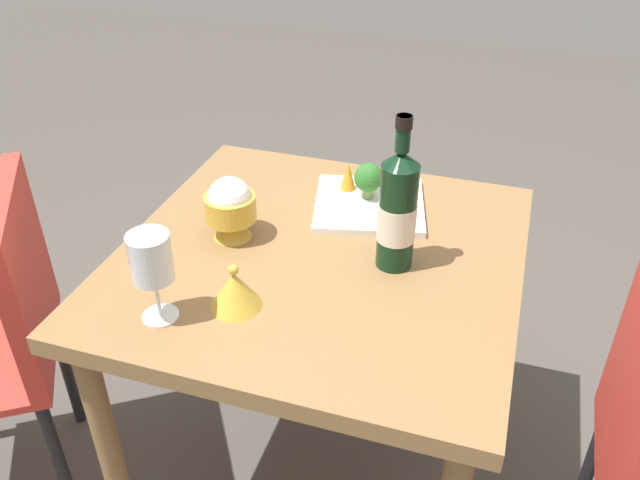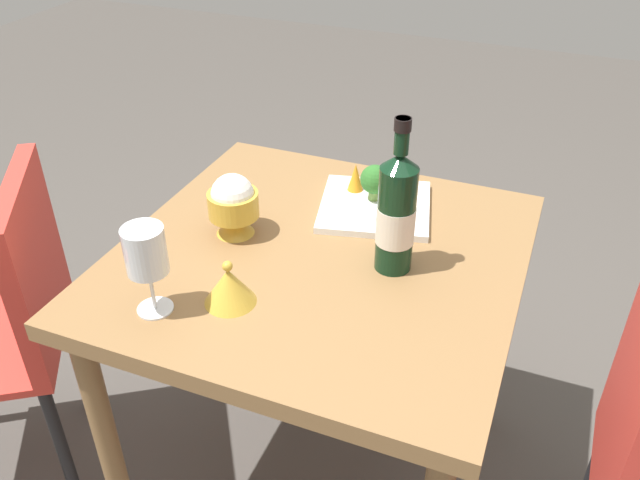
# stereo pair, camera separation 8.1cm
# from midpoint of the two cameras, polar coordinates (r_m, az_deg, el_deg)

# --- Properties ---
(ground_plane) EXTENTS (8.00, 8.00, 0.00)m
(ground_plane) POSITION_cam_midpoint_polar(r_m,az_deg,el_deg) (1.90, -1.29, -19.31)
(ground_plane) COLOR #4C4742
(dining_table) EXTENTS (0.83, 0.83, 0.72)m
(dining_table) POSITION_cam_midpoint_polar(r_m,az_deg,el_deg) (1.45, -1.60, -4.05)
(dining_table) COLOR olive
(dining_table) RESTS_ON ground_plane
(chair_by_wall) EXTENTS (0.55, 0.55, 0.85)m
(chair_by_wall) POSITION_cam_midpoint_polar(r_m,az_deg,el_deg) (1.69, -26.98, -6.36)
(chair_by_wall) COLOR red
(chair_by_wall) RESTS_ON ground_plane
(wine_bottle) EXTENTS (0.08, 0.08, 0.32)m
(wine_bottle) POSITION_cam_midpoint_polar(r_m,az_deg,el_deg) (1.29, 4.94, 2.56)
(wine_bottle) COLOR black
(wine_bottle) RESTS_ON dining_table
(wine_glass) EXTENTS (0.08, 0.08, 0.18)m
(wine_glass) POSITION_cam_midpoint_polar(r_m,az_deg,el_deg) (1.19, -16.28, -1.68)
(wine_glass) COLOR white
(wine_glass) RESTS_ON dining_table
(rice_bowl) EXTENTS (0.11, 0.11, 0.14)m
(rice_bowl) POSITION_cam_midpoint_polar(r_m,az_deg,el_deg) (1.42, -9.34, 2.84)
(rice_bowl) COLOR gold
(rice_bowl) RESTS_ON dining_table
(rice_bowl_lid) EXTENTS (0.10, 0.10, 0.09)m
(rice_bowl_lid) POSITION_cam_midpoint_polar(r_m,az_deg,el_deg) (1.24, -9.20, -4.27)
(rice_bowl_lid) COLOR gold
(rice_bowl_lid) RESTS_ON dining_table
(serving_plate) EXTENTS (0.30, 0.30, 0.02)m
(serving_plate) POSITION_cam_midpoint_polar(r_m,az_deg,el_deg) (1.54, 2.79, 3.04)
(serving_plate) COLOR white
(serving_plate) RESTS_ON dining_table
(broccoli_floret) EXTENTS (0.07, 0.07, 0.09)m
(broccoli_floret) POSITION_cam_midpoint_polar(r_m,az_deg,el_deg) (1.53, 2.70, 5.31)
(broccoli_floret) COLOR #729E4C
(broccoli_floret) RESTS_ON serving_plate
(carrot_garnish_left) EXTENTS (0.03, 0.03, 0.06)m
(carrot_garnish_left) POSITION_cam_midpoint_polar(r_m,az_deg,el_deg) (1.48, 4.85, 3.11)
(carrot_garnish_left) COLOR orange
(carrot_garnish_left) RESTS_ON serving_plate
(carrot_garnish_right) EXTENTS (0.04, 0.04, 0.07)m
(carrot_garnish_right) POSITION_cam_midpoint_polar(r_m,az_deg,el_deg) (1.58, 0.98, 5.53)
(carrot_garnish_right) COLOR orange
(carrot_garnish_right) RESTS_ON serving_plate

